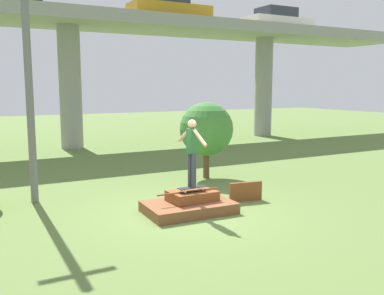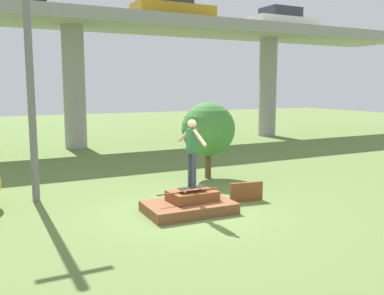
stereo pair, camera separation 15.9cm
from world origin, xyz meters
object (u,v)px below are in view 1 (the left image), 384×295
object	(u,v)px
car_on_overpass_far_right	(169,8)
utility_pole	(28,68)
skater	(192,148)
car_on_overpass_mid	(278,21)
tree_behind_left	(206,129)
skateboard	(192,188)

from	to	relation	value
car_on_overpass_far_right	utility_pole	distance (m)	13.40
skater	car_on_overpass_far_right	distance (m)	14.68
car_on_overpass_mid	tree_behind_left	bearing A→B (deg)	-138.52
skateboard	utility_pole	xyz separation A→B (m)	(-3.34, 2.87, 3.00)
car_on_overpass_mid	utility_pole	size ratio (longest dim) A/B	0.66
skateboard	tree_behind_left	xyz separation A→B (m)	(2.36, 3.37, 1.06)
car_on_overpass_mid	car_on_overpass_far_right	distance (m)	7.74
tree_behind_left	utility_pole	bearing A→B (deg)	-175.02
car_on_overpass_far_right	tree_behind_left	distance (m)	11.09
skater	tree_behind_left	distance (m)	4.12
car_on_overpass_far_right	skater	bearing A→B (deg)	-112.86
skater	car_on_overpass_mid	xyz separation A→B (m)	(12.98, 12.76, 5.62)
tree_behind_left	skateboard	bearing A→B (deg)	-125.02
car_on_overpass_mid	car_on_overpass_far_right	bearing A→B (deg)	-177.78
skater	car_on_overpass_far_right	xyz separation A→B (m)	(5.25, 12.46, 5.70)
car_on_overpass_far_right	tree_behind_left	xyz separation A→B (m)	(-2.89, -9.09, -5.65)
car_on_overpass_far_right	tree_behind_left	world-z (taller)	car_on_overpass_far_right
skater	car_on_overpass_far_right	world-z (taller)	car_on_overpass_far_right
skateboard	car_on_overpass_far_right	bearing A→B (deg)	67.14
skateboard	car_on_overpass_far_right	distance (m)	15.09
skater	car_on_overpass_mid	bearing A→B (deg)	44.51
skateboard	skater	xyz separation A→B (m)	(-0.00, 0.00, 1.00)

